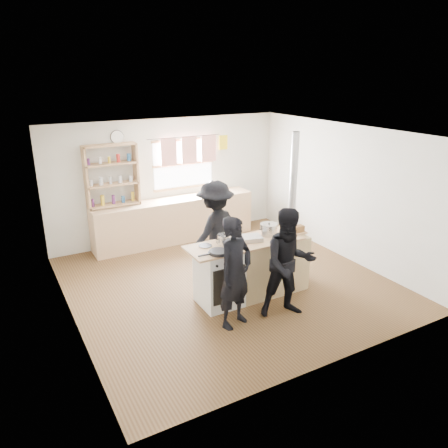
{
  "coord_description": "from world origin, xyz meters",
  "views": [
    {
      "loc": [
        -3.26,
        -5.78,
        3.39
      ],
      "look_at": [
        -0.12,
        -0.1,
        1.1
      ],
      "focal_mm": 35.0,
      "sensor_mm": 36.0,
      "label": 1
    }
  ],
  "objects_px": {
    "skillet_greens": "(219,252)",
    "stockpot_stove": "(224,239)",
    "person_near_left": "(235,273)",
    "person_far": "(215,230)",
    "stockpot_counter": "(269,229)",
    "bread_board": "(297,230)",
    "roast_tray": "(249,238)",
    "thermos": "(212,188)",
    "person_near_right": "(289,263)",
    "cooking_island": "(252,268)",
    "flue_heater": "(290,243)"
  },
  "relations": [
    {
      "from": "thermos",
      "to": "skillet_greens",
      "type": "distance_m",
      "value": 3.31
    },
    {
      "from": "stockpot_stove",
      "to": "person_near_right",
      "type": "relative_size",
      "value": 0.13
    },
    {
      "from": "cooking_island",
      "to": "skillet_greens",
      "type": "bearing_deg",
      "value": -163.85
    },
    {
      "from": "stockpot_stove",
      "to": "bread_board",
      "type": "height_order",
      "value": "stockpot_stove"
    },
    {
      "from": "flue_heater",
      "to": "roast_tray",
      "type": "bearing_deg",
      "value": -169.98
    },
    {
      "from": "person_near_left",
      "to": "person_far",
      "type": "distance_m",
      "value": 1.55
    },
    {
      "from": "thermos",
      "to": "stockpot_stove",
      "type": "distance_m",
      "value": 2.95
    },
    {
      "from": "thermos",
      "to": "person_far",
      "type": "bearing_deg",
      "value": -115.98
    },
    {
      "from": "cooking_island",
      "to": "roast_tray",
      "type": "relative_size",
      "value": 4.53
    },
    {
      "from": "thermos",
      "to": "person_far",
      "type": "distance_m",
      "value": 2.13
    },
    {
      "from": "thermos",
      "to": "flue_heater",
      "type": "xyz_separation_m",
      "value": [
        0.14,
        -2.58,
        -0.39
      ]
    },
    {
      "from": "bread_board",
      "to": "person_near_right",
      "type": "relative_size",
      "value": 0.18
    },
    {
      "from": "skillet_greens",
      "to": "person_near_right",
      "type": "bearing_deg",
      "value": -32.73
    },
    {
      "from": "thermos",
      "to": "stockpot_stove",
      "type": "bearing_deg",
      "value": -113.92
    },
    {
      "from": "stockpot_counter",
      "to": "person_far",
      "type": "xyz_separation_m",
      "value": [
        -0.54,
        0.79,
        -0.18
      ]
    },
    {
      "from": "skillet_greens",
      "to": "person_far",
      "type": "relative_size",
      "value": 0.17
    },
    {
      "from": "skillet_greens",
      "to": "stockpot_counter",
      "type": "bearing_deg",
      "value": 15.0
    },
    {
      "from": "cooking_island",
      "to": "person_near_right",
      "type": "height_order",
      "value": "person_near_right"
    },
    {
      "from": "cooking_island",
      "to": "person_near_left",
      "type": "xyz_separation_m",
      "value": [
        -0.67,
        -0.61,
        0.33
      ]
    },
    {
      "from": "skillet_greens",
      "to": "stockpot_stove",
      "type": "bearing_deg",
      "value": 48.67
    },
    {
      "from": "roast_tray",
      "to": "person_near_right",
      "type": "relative_size",
      "value": 0.27
    },
    {
      "from": "stockpot_stove",
      "to": "bread_board",
      "type": "distance_m",
      "value": 1.26
    },
    {
      "from": "thermos",
      "to": "person_near_left",
      "type": "height_order",
      "value": "person_near_left"
    },
    {
      "from": "roast_tray",
      "to": "flue_heater",
      "type": "bearing_deg",
      "value": 10.02
    },
    {
      "from": "stockpot_counter",
      "to": "flue_heater",
      "type": "distance_m",
      "value": 0.66
    },
    {
      "from": "bread_board",
      "to": "person_far",
      "type": "height_order",
      "value": "person_far"
    },
    {
      "from": "person_near_left",
      "to": "person_near_right",
      "type": "bearing_deg",
      "value": -29.3
    },
    {
      "from": "thermos",
      "to": "roast_tray",
      "type": "height_order",
      "value": "thermos"
    },
    {
      "from": "thermos",
      "to": "person_near_right",
      "type": "distance_m",
      "value": 3.57
    },
    {
      "from": "stockpot_counter",
      "to": "person_near_right",
      "type": "bearing_deg",
      "value": -104.39
    },
    {
      "from": "thermos",
      "to": "person_near_left",
      "type": "distance_m",
      "value": 3.67
    },
    {
      "from": "flue_heater",
      "to": "person_far",
      "type": "distance_m",
      "value": 1.28
    },
    {
      "from": "stockpot_stove",
      "to": "person_near_left",
      "type": "xyz_separation_m",
      "value": [
        -0.21,
        -0.68,
        -0.21
      ]
    },
    {
      "from": "thermos",
      "to": "person_near_left",
      "type": "bearing_deg",
      "value": -112.57
    },
    {
      "from": "stockpot_stove",
      "to": "person_far",
      "type": "distance_m",
      "value": 0.85
    },
    {
      "from": "cooking_island",
      "to": "person_near_left",
      "type": "relative_size",
      "value": 1.24
    },
    {
      "from": "stockpot_stove",
      "to": "person_near_right",
      "type": "bearing_deg",
      "value": -53.92
    },
    {
      "from": "stockpot_stove",
      "to": "stockpot_counter",
      "type": "relative_size",
      "value": 0.77
    },
    {
      "from": "cooking_island",
      "to": "stockpot_stove",
      "type": "xyz_separation_m",
      "value": [
        -0.47,
        0.07,
        0.54
      ]
    },
    {
      "from": "flue_heater",
      "to": "cooking_island",
      "type": "bearing_deg",
      "value": -167.67
    },
    {
      "from": "person_near_right",
      "to": "cooking_island",
      "type": "bearing_deg",
      "value": 116.83
    },
    {
      "from": "stockpot_counter",
      "to": "person_near_right",
      "type": "height_order",
      "value": "person_near_right"
    },
    {
      "from": "stockpot_stove",
      "to": "person_near_right",
      "type": "height_order",
      "value": "person_near_right"
    },
    {
      "from": "roast_tray",
      "to": "stockpot_stove",
      "type": "xyz_separation_m",
      "value": [
        -0.41,
        0.05,
        0.04
      ]
    },
    {
      "from": "roast_tray",
      "to": "person_far",
      "type": "relative_size",
      "value": 0.26
    },
    {
      "from": "person_near_right",
      "to": "flue_heater",
      "type": "bearing_deg",
      "value": 68.62
    },
    {
      "from": "roast_tray",
      "to": "stockpot_counter",
      "type": "relative_size",
      "value": 1.57
    },
    {
      "from": "person_near_left",
      "to": "person_near_right",
      "type": "height_order",
      "value": "person_near_right"
    },
    {
      "from": "skillet_greens",
      "to": "bread_board",
      "type": "distance_m",
      "value": 1.5
    },
    {
      "from": "cooking_island",
      "to": "flue_heater",
      "type": "xyz_separation_m",
      "value": [
        0.87,
        0.19,
        0.18
      ]
    }
  ]
}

